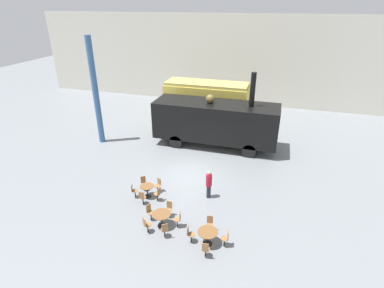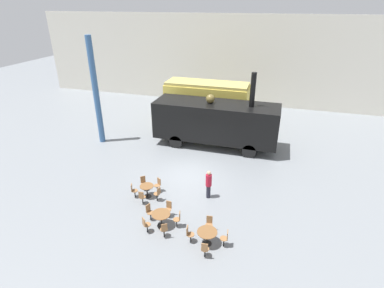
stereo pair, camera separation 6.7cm
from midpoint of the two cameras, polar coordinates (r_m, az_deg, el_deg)
ground_plane at (r=19.52m, az=-0.69°, el=-5.49°), size 80.00×80.00×0.00m
backdrop_wall at (r=32.24m, az=7.57°, el=15.46°), size 44.00×0.15×9.00m
passenger_coach_vintage at (r=26.19m, az=2.68°, el=8.22°), size 7.07×2.52×3.88m
steam_locomotive at (r=22.41m, az=4.45°, el=4.44°), size 9.13×2.76×5.76m
cafe_table_near at (r=14.13m, az=2.88°, el=-16.76°), size 0.92×0.92×0.71m
cafe_table_mid at (r=15.08m, az=-5.96°, el=-13.53°), size 0.92×0.92×0.75m
cafe_table_far at (r=17.22m, az=-8.66°, el=-8.38°), size 0.78×0.78×0.72m
cafe_chair_0 at (r=14.80m, az=3.26°, el=-14.79°), size 0.36×0.37×0.87m
cafe_chair_1 at (r=14.26m, az=-0.60°, el=-16.61°), size 0.37×0.36×0.87m
cafe_chair_2 at (r=13.58m, az=2.44°, el=-19.31°), size 0.36×0.37×0.87m
cafe_chair_3 at (r=14.14m, az=6.38°, el=-17.24°), size 0.37×0.36×0.87m
cafe_chair_4 at (r=14.52m, az=-5.37°, el=-15.84°), size 0.39×0.40×0.87m
cafe_chair_5 at (r=15.05m, az=-2.71°, el=-13.97°), size 0.38×0.36×0.87m
cafe_chair_6 at (r=15.72m, az=-4.57°, el=-12.03°), size 0.36×0.36×0.87m
cafe_chair_7 at (r=15.63m, az=-8.18°, el=-12.52°), size 0.40×0.38×0.87m
cafe_chair_8 at (r=14.89m, az=-8.88°, el=-14.84°), size 0.40×0.41×0.87m
cafe_chair_9 at (r=17.86m, az=-9.31°, el=-7.20°), size 0.40×0.41×0.87m
cafe_chair_10 at (r=17.31m, az=-11.20°, el=-8.54°), size 0.39×0.38×0.87m
cafe_chair_11 at (r=16.66m, az=-9.59°, el=-9.90°), size 0.36×0.36×0.87m
cafe_chair_12 at (r=16.84m, az=-6.61°, el=-9.27°), size 0.38×0.36×0.87m
cafe_chair_13 at (r=17.58m, az=-6.57°, el=-7.60°), size 0.39×0.40×0.87m
visitor_person at (r=16.78m, az=3.12°, el=-7.48°), size 0.34×0.34×1.72m
support_pillar at (r=23.49m, az=-17.99°, el=9.38°), size 0.44×0.44×8.00m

